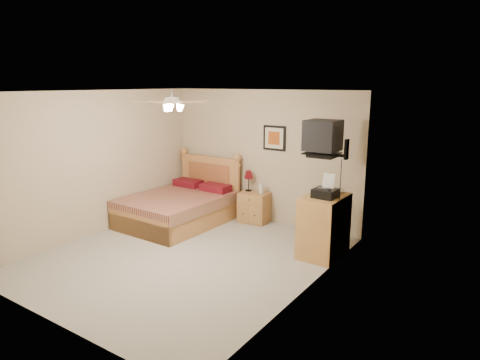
# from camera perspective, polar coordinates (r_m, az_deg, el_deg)

# --- Properties ---
(floor) EXTENTS (4.50, 4.50, 0.00)m
(floor) POSITION_cam_1_polar(r_m,az_deg,el_deg) (6.76, -7.18, -10.06)
(floor) COLOR #9C998D
(floor) RESTS_ON ground
(ceiling) EXTENTS (4.00, 4.50, 0.04)m
(ceiling) POSITION_cam_1_polar(r_m,az_deg,el_deg) (6.24, -7.83, 11.62)
(ceiling) COLOR white
(ceiling) RESTS_ON ground
(wall_back) EXTENTS (4.00, 0.04, 2.50)m
(wall_back) POSITION_cam_1_polar(r_m,az_deg,el_deg) (8.17, 2.99, 3.18)
(wall_back) COLOR #BDA98B
(wall_back) RESTS_ON ground
(wall_front) EXTENTS (4.00, 0.04, 2.50)m
(wall_front) POSITION_cam_1_polar(r_m,az_deg,el_deg) (4.99, -24.86, -4.35)
(wall_front) COLOR #BDA98B
(wall_front) RESTS_ON ground
(wall_left) EXTENTS (0.04, 4.50, 2.50)m
(wall_left) POSITION_cam_1_polar(r_m,az_deg,el_deg) (7.83, -18.56, 2.10)
(wall_left) COLOR #BDA98B
(wall_left) RESTS_ON ground
(wall_right) EXTENTS (0.04, 4.50, 2.50)m
(wall_right) POSITION_cam_1_polar(r_m,az_deg,el_deg) (5.31, 8.96, -2.29)
(wall_right) COLOR #BDA98B
(wall_right) RESTS_ON ground
(bed) EXTENTS (1.55, 2.01, 1.28)m
(bed) POSITION_cam_1_polar(r_m,az_deg,el_deg) (8.11, -8.48, -1.41)
(bed) COLOR #BC7941
(bed) RESTS_ON ground
(nightstand) EXTENTS (0.57, 0.46, 0.58)m
(nightstand) POSITION_cam_1_polar(r_m,az_deg,el_deg) (8.20, 1.88, -3.67)
(nightstand) COLOR #A1723B
(nightstand) RESTS_ON ground
(table_lamp) EXTENTS (0.22, 0.22, 0.40)m
(table_lamp) POSITION_cam_1_polar(r_m,az_deg,el_deg) (8.22, 1.16, -0.10)
(table_lamp) COLOR #5E0910
(table_lamp) RESTS_ON nightstand
(lotion_bottle) EXTENTS (0.12, 0.12, 0.24)m
(lotion_bottle) POSITION_cam_1_polar(r_m,az_deg,el_deg) (8.05, 2.88, -0.96)
(lotion_bottle) COLOR silver
(lotion_bottle) RESTS_ON nightstand
(framed_picture) EXTENTS (0.46, 0.04, 0.46)m
(framed_picture) POSITION_cam_1_polar(r_m,az_deg,el_deg) (7.97, 4.61, 5.60)
(framed_picture) COLOR black
(framed_picture) RESTS_ON wall_back
(dresser) EXTENTS (0.57, 0.82, 0.95)m
(dresser) POSITION_cam_1_polar(r_m,az_deg,el_deg) (6.71, 11.11, -6.03)
(dresser) COLOR #AE743F
(dresser) RESTS_ON ground
(fax_machine) EXTENTS (0.34, 0.36, 0.35)m
(fax_machine) POSITION_cam_1_polar(r_m,az_deg,el_deg) (6.44, 11.32, -0.81)
(fax_machine) COLOR black
(fax_machine) RESTS_ON dresser
(magazine_lower) EXTENTS (0.21, 0.27, 0.02)m
(magazine_lower) POSITION_cam_1_polar(r_m,az_deg,el_deg) (6.85, 11.91, -1.40)
(magazine_lower) COLOR #B3A78B
(magazine_lower) RESTS_ON dresser
(magazine_upper) EXTENTS (0.23, 0.28, 0.02)m
(magazine_upper) POSITION_cam_1_polar(r_m,az_deg,el_deg) (6.85, 12.15, -1.23)
(magazine_upper) COLOR gray
(magazine_upper) RESTS_ON magazine_lower
(wall_tv) EXTENTS (0.56, 0.46, 0.58)m
(wall_tv) POSITION_cam_1_polar(r_m,az_deg,el_deg) (6.51, 12.18, 5.40)
(wall_tv) COLOR black
(wall_tv) RESTS_ON wall_right
(ceiling_fan) EXTENTS (1.14, 1.14, 0.28)m
(ceiling_fan) POSITION_cam_1_polar(r_m,az_deg,el_deg) (6.09, -9.06, 10.23)
(ceiling_fan) COLOR white
(ceiling_fan) RESTS_ON ceiling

